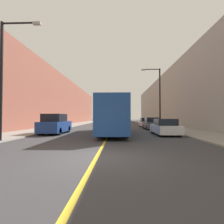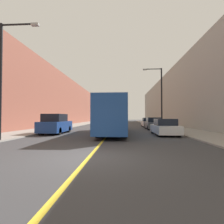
% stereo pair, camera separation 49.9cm
% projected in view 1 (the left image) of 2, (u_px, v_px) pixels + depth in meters
% --- Properties ---
extents(ground_plane, '(200.00, 200.00, 0.00)m').
position_uv_depth(ground_plane, '(96.00, 158.00, 6.94)').
color(ground_plane, '#38383A').
extents(sidewalk_left, '(3.94, 72.00, 0.10)m').
position_uv_depth(sidewalk_left, '(75.00, 124.00, 37.21)').
color(sidewalk_left, gray).
rests_on(sidewalk_left, ground).
extents(sidewalk_right, '(3.94, 72.00, 0.10)m').
position_uv_depth(sidewalk_right, '(154.00, 124.00, 36.61)').
color(sidewalk_right, gray).
rests_on(sidewalk_right, ground).
extents(building_row_left, '(4.00, 72.00, 10.22)m').
position_uv_depth(building_row_left, '(57.00, 101.00, 37.50)').
color(building_row_left, brown).
rests_on(building_row_left, ground).
extents(building_row_right, '(4.00, 72.00, 10.80)m').
position_uv_depth(building_row_right, '(173.00, 99.00, 36.62)').
color(building_row_right, gray).
rests_on(building_row_right, ground).
extents(road_center_line, '(0.16, 72.00, 0.01)m').
position_uv_depth(road_center_line, '(114.00, 125.00, 36.91)').
color(road_center_line, gold).
rests_on(road_center_line, ground).
extents(bus, '(2.47, 11.85, 3.22)m').
position_uv_depth(bus, '(114.00, 116.00, 17.26)').
color(bus, '#1E4793').
rests_on(bus, ground).
extents(parked_suv_left, '(1.96, 4.49, 1.91)m').
position_uv_depth(parked_suv_left, '(55.00, 125.00, 16.89)').
color(parked_suv_left, navy).
rests_on(parked_suv_left, ground).
extents(car_right_near, '(1.90, 4.43, 1.46)m').
position_uv_depth(car_right_near, '(165.00, 128.00, 15.77)').
color(car_right_near, silver).
rests_on(car_right_near, ground).
extents(car_right_mid, '(1.88, 4.50, 1.56)m').
position_uv_depth(car_right_mid, '(152.00, 124.00, 23.09)').
color(car_right_mid, '#51565B').
rests_on(car_right_mid, ground).
extents(car_right_far, '(1.85, 4.21, 1.49)m').
position_uv_depth(car_right_far, '(146.00, 123.00, 28.93)').
color(car_right_far, silver).
rests_on(car_right_far, ground).
extents(street_lamp_left, '(2.67, 0.24, 7.75)m').
position_uv_depth(street_lamp_left, '(5.00, 72.00, 11.32)').
color(street_lamp_left, black).
rests_on(street_lamp_left, sidewalk_left).
extents(street_lamp_right, '(2.67, 0.24, 8.37)m').
position_uv_depth(street_lamp_right, '(158.00, 94.00, 24.54)').
color(street_lamp_right, black).
rests_on(street_lamp_right, sidewalk_right).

